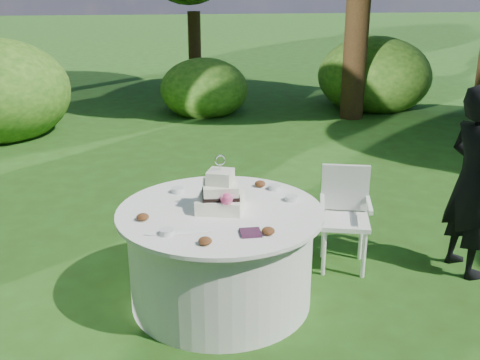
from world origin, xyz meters
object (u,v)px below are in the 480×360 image
Objects in this scene: napkins at (251,233)px; table at (221,255)px; guest at (474,182)px; cake at (221,195)px; chair at (345,209)px.

table is (-0.16, 0.45, -0.39)m from napkins.
guest is at bearing 5.46° from table.
table is (-2.14, -0.20, -0.43)m from guest.
guest is 2.19m from table.
cake reaches higher than napkins.
napkins reaches higher than table.
chair is at bearing 22.23° from table.
napkins is at bearing -71.74° from cake.
chair reaches higher than napkins.
guest is 2.15m from cake.
table is 1.76× the size of chair.
chair reaches higher than table.
chair is at bearing 43.20° from napkins.
table is at bearing 109.41° from napkins.
guest is at bearing 18.32° from napkins.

